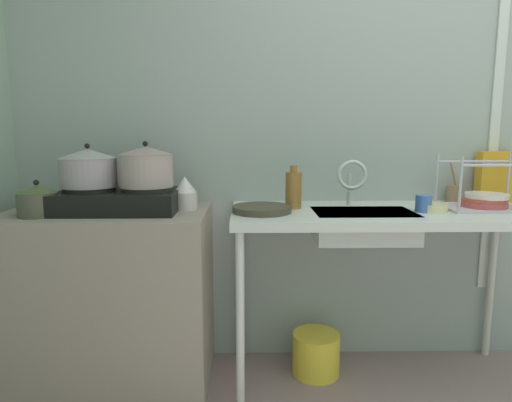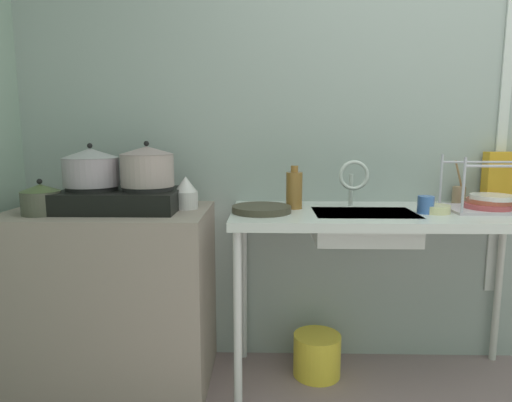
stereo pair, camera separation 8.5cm
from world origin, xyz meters
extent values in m
cube|color=#95A39D|center=(0.00, 1.49, 1.26)|extent=(5.29, 0.10, 2.52)
cube|color=silver|center=(0.23, 1.43, 1.38)|extent=(0.05, 0.01, 2.01)
cube|color=gray|center=(-1.70, 1.15, 0.43)|extent=(0.93, 0.57, 0.86)
cube|color=silver|center=(-0.41, 1.15, 0.84)|extent=(1.43, 0.57, 0.04)
cylinder|color=silver|center=(-1.09, 0.91, 0.41)|extent=(0.04, 0.04, 0.82)
cylinder|color=silver|center=(-1.09, 1.40, 0.41)|extent=(0.04, 0.04, 0.82)
cylinder|color=silver|center=(0.26, 1.40, 0.41)|extent=(0.04, 0.04, 0.82)
cube|color=black|center=(-1.64, 1.15, 0.90)|extent=(0.54, 0.36, 0.09)
cylinder|color=black|center=(-1.77, 1.15, 0.96)|extent=(0.23, 0.23, 0.02)
cylinder|color=black|center=(-1.51, 1.15, 0.96)|extent=(0.23, 0.23, 0.02)
cylinder|color=#9D919A|center=(-1.77, 1.15, 1.03)|extent=(0.25, 0.25, 0.13)
cone|color=#9F9DA2|center=(-1.77, 1.15, 1.12)|extent=(0.25, 0.25, 0.04)
sphere|color=black|center=(-1.77, 1.15, 1.15)|extent=(0.02, 0.02, 0.02)
cylinder|color=#A4928D|center=(-1.51, 1.15, 1.04)|extent=(0.24, 0.24, 0.15)
cone|color=gray|center=(-1.51, 1.15, 1.13)|extent=(0.25, 0.25, 0.04)
sphere|color=black|center=(-1.51, 1.15, 1.16)|extent=(0.02, 0.02, 0.02)
cylinder|color=#494B3C|center=(-1.96, 1.04, 0.91)|extent=(0.17, 0.17, 0.10)
cone|color=#475630|center=(-1.96, 1.04, 0.97)|extent=(0.17, 0.17, 0.03)
sphere|color=black|center=(-1.96, 1.04, 1.00)|extent=(0.02, 0.02, 0.02)
cylinder|color=silver|center=(-1.35, 1.20, 0.90)|extent=(0.11, 0.11, 0.08)
cone|color=silver|center=(-1.35, 1.20, 0.97)|extent=(0.11, 0.11, 0.07)
cube|color=silver|center=(-0.52, 1.12, 0.79)|extent=(0.45, 0.29, 0.13)
cylinder|color=silver|center=(-0.55, 1.29, 0.93)|extent=(0.02, 0.02, 0.16)
torus|color=silver|center=(-0.55, 1.23, 1.01)|extent=(0.14, 0.02, 0.14)
cylinder|color=#3D392B|center=(-0.99, 1.11, 0.87)|extent=(0.27, 0.27, 0.03)
cylinder|color=#B3B0BE|center=(-0.11, 1.05, 0.98)|extent=(0.01, 0.01, 0.25)
cylinder|color=#B3B0BE|center=(-0.11, 1.30, 0.98)|extent=(0.01, 0.01, 0.25)
cylinder|color=#B3B0BE|center=(0.25, 1.30, 0.98)|extent=(0.01, 0.01, 0.25)
cylinder|color=#B3B0BE|center=(0.07, 1.05, 1.07)|extent=(0.36, 0.01, 0.01)
cylinder|color=#B3B0BE|center=(0.07, 1.30, 1.07)|extent=(0.36, 0.01, 0.01)
cube|color=#BCB0BB|center=(0.07, 1.18, 0.86)|extent=(0.38, 0.27, 0.01)
cylinder|color=#B3474C|center=(0.06, 1.17, 0.88)|extent=(0.21, 0.21, 0.02)
cylinder|color=#B45B43|center=(0.07, 1.19, 0.90)|extent=(0.20, 0.20, 0.02)
cylinder|color=white|center=(0.08, 1.18, 0.92)|extent=(0.19, 0.19, 0.02)
cylinder|color=#406AB8|center=(-0.26, 1.10, 0.89)|extent=(0.07, 0.07, 0.08)
cylinder|color=beige|center=(-0.21, 1.11, 0.87)|extent=(0.13, 0.13, 0.04)
cylinder|color=olive|center=(-0.84, 1.21, 0.94)|extent=(0.08, 0.08, 0.17)
cylinder|color=olive|center=(-0.84, 1.21, 1.04)|extent=(0.03, 0.03, 0.03)
cube|color=gold|center=(0.23, 1.38, 0.99)|extent=(0.19, 0.08, 0.26)
cylinder|color=#8D7153|center=(0.01, 1.39, 0.90)|extent=(0.06, 0.06, 0.09)
cylinder|color=olive|center=(0.01, 1.39, 0.98)|extent=(0.07, 0.01, 0.19)
cylinder|color=yellow|center=(-0.71, 1.22, 0.11)|extent=(0.24, 0.24, 0.21)
camera|label=1|loc=(-1.05, -0.87, 1.22)|focal=31.09mm
camera|label=2|loc=(-0.97, -0.87, 1.22)|focal=31.09mm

